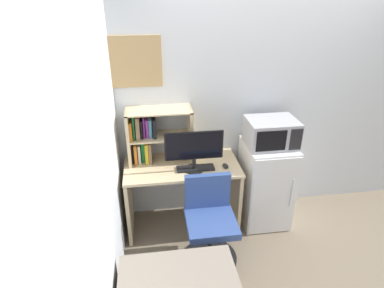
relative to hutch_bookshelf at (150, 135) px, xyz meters
name	(u,v)px	position (x,y,z in m)	size (l,w,h in m)	color
wall_back	(302,100)	(1.66, 0.15, 0.24)	(6.40, 0.04, 2.60)	silver
wall_left	(91,208)	(-0.36, -1.47, 0.24)	(0.04, 4.40, 2.60)	silver
desk	(182,185)	(0.30, -0.16, -0.53)	(1.18, 0.59, 0.77)	beige
hutch_bookshelf	(150,135)	(0.00, 0.00, 0.00)	(0.66, 0.29, 0.56)	beige
monitor	(194,148)	(0.41, -0.27, -0.05)	(0.57, 0.19, 0.42)	black
keyboard	(196,168)	(0.43, -0.26, -0.28)	(0.38, 0.12, 0.02)	black
computer_mouse	(225,166)	(0.73, -0.26, -0.28)	(0.06, 0.10, 0.03)	black
mini_fridge	(265,183)	(1.22, -0.17, -0.59)	(0.50, 0.57, 0.95)	white
microwave	(271,133)	(1.22, -0.17, 0.02)	(0.50, 0.39, 0.28)	#ADADB2
desk_chair	(210,226)	(0.51, -0.67, -0.69)	(0.52, 0.52, 0.85)	black
wall_corkboard	(129,62)	(-0.16, 0.12, 0.71)	(0.62, 0.02, 0.49)	tan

